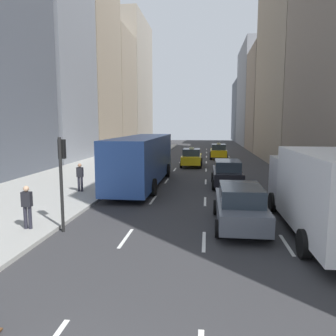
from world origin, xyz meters
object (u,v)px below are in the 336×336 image
Objects in this scene: taxi_second at (192,157)px; box_truck at (322,190)px; taxi_lead at (218,151)px; pedestrian_far_walking at (80,176)px; sedan_silver_behind at (240,205)px; pedestrian_mid_block at (27,205)px; traffic_light_pole at (62,169)px; city_bus at (142,159)px; sedan_black_near at (227,173)px.

box_truck is at bearing -73.80° from taxi_second.
taxi_lead is 8.07m from taxi_second.
taxi_second is 2.67× the size of pedestrian_far_walking.
taxi_second is at bearing 98.63° from sedan_silver_behind.
pedestrian_mid_block is at bearing -106.11° from taxi_lead.
box_truck is at bearing 3.46° from traffic_light_pole.
box_truck is at bearing -84.04° from taxi_lead.
city_bus is 4.48m from pedestrian_far_walking.
city_bus is (-2.81, -10.14, 0.91)m from taxi_second.
city_bus is 12.42m from box_truck.
pedestrian_mid_block is (-5.22, -20.19, 0.19)m from taxi_second.
sedan_silver_behind is 1.38× the size of traffic_light_pole.
pedestrian_far_walking reaches higher than sedan_silver_behind.
taxi_second is at bearing 78.75° from traffic_light_pole.
taxi_second reaches higher than pedestrian_far_walking.
box_truck is 5.09× the size of pedestrian_mid_block.
pedestrian_mid_block is at bearing -167.67° from sedan_silver_behind.
box_truck is (5.60, -19.27, 0.83)m from taxi_second.
taxi_lead is 2.67× the size of pedestrian_far_walking.
traffic_light_pole reaches higher than taxi_second.
traffic_light_pole is at bearing -96.68° from city_bus.
traffic_light_pole is (-3.95, -19.85, 1.53)m from taxi_second.
taxi_lead is 22.60m from pedestrian_far_walking.
pedestrian_far_walking is 0.46× the size of traffic_light_pole.
city_bus reaches higher than sedan_black_near.
pedestrian_far_walking is at bearing -158.50° from sedan_black_near.
pedestrian_far_walking is at bearing 95.66° from pedestrian_mid_block.
taxi_lead reaches higher than pedestrian_mid_block.
taxi_lead is at bearing 90.00° from sedan_black_near.
sedan_black_near is 1.34× the size of traffic_light_pole.
taxi_second reaches higher than sedan_black_near.
traffic_light_pole is at bearing -176.54° from box_truck.
city_bus is 7.04× the size of pedestrian_mid_block.
sedan_silver_behind is 0.59× the size of box_truck.
pedestrian_far_walking is at bearing 149.40° from sedan_silver_behind.
pedestrian_mid_block is 0.46× the size of traffic_light_pole.
pedestrian_mid_block is at bearing -104.49° from taxi_second.
pedestrian_far_walking is at bearing -113.94° from taxi_second.
box_truck is at bearing 4.85° from pedestrian_mid_block.
taxi_second is 10.25m from sedan_black_near.
sedan_silver_behind is 7.07m from traffic_light_pole.
taxi_lead is 0.52× the size of box_truck.
taxi_second is at bearing 105.85° from sedan_black_near.
box_truck is 9.59m from traffic_light_pole.
pedestrian_mid_block reaches higher than sedan_silver_behind.
traffic_light_pole is at bearing -168.18° from sedan_silver_behind.
taxi_second is 18.65m from sedan_silver_behind.
taxi_lead is 0.88× the size of sedan_silver_behind.
sedan_silver_behind is 0.43× the size of city_bus.
taxi_lead and taxi_second have the same top height.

